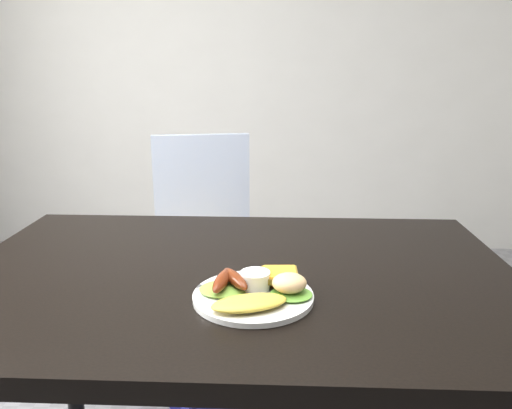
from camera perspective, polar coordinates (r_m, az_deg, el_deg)
room_back_panel at (r=3.25m, az=1.06°, el=18.45°), size 4.00×0.04×2.70m
dining_table at (r=1.09m, az=-2.26°, el=-8.48°), size 1.20×0.80×0.04m
dining_chair at (r=1.97m, az=-6.76°, el=-6.25°), size 0.46×0.46×0.05m
person at (r=1.79m, az=-1.09°, el=-0.02°), size 0.56×0.43×1.39m
plate at (r=0.95m, az=-0.32°, el=-10.45°), size 0.23×0.23×0.01m
lettuce_left at (r=0.96m, az=-3.80°, el=-9.59°), size 0.09×0.09×0.01m
lettuce_right at (r=0.94m, az=4.05°, el=-10.16°), size 0.08×0.07×0.01m
omelette at (r=0.89m, az=-0.78°, el=-11.18°), size 0.15×0.11×0.02m
sausage_a at (r=0.95m, az=-3.91°, el=-8.65°), size 0.04×0.11×0.03m
sausage_b at (r=0.96m, az=-2.41°, el=-8.47°), size 0.07×0.10×0.02m
ramekin at (r=0.96m, az=-0.09°, el=-8.64°), size 0.07×0.07×0.03m
toast_a at (r=1.00m, az=1.40°, el=-8.39°), size 0.08×0.08×0.01m
toast_b at (r=0.98m, az=2.74°, el=-8.06°), size 0.07×0.07×0.01m
potato_salad at (r=0.93m, az=3.83°, el=-8.93°), size 0.07×0.07×0.03m
fork at (r=0.95m, az=-2.55°, el=-9.93°), size 0.15×0.05×0.00m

